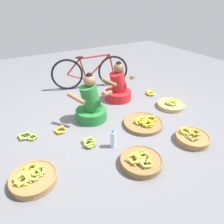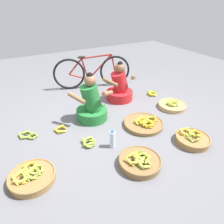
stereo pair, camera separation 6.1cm
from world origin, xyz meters
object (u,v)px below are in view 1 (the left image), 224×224
(loose_bananas_front_left, at_px, (61,130))
(bicycle_leaning, at_px, (90,72))
(banana_basket_front_center, at_px, (143,123))
(loose_bananas_mid_right, at_px, (28,136))
(loose_bananas_near_bicycle, at_px, (90,143))
(banana_basket_near_vendor, at_px, (171,104))
(water_bottle, at_px, (113,139))
(banana_basket_front_right, at_px, (33,178))
(vendor_woman_front, at_px, (91,105))
(loose_bananas_back_right, at_px, (151,93))
(vendor_woman_behind, at_px, (118,88))
(banana_basket_back_center, at_px, (192,138))
(banana_basket_mid_left, at_px, (141,161))

(loose_bananas_front_left, bearing_deg, bicycle_leaning, 49.29)
(banana_basket_front_center, bearing_deg, loose_bananas_front_left, 157.61)
(loose_bananas_mid_right, relative_size, loose_bananas_near_bicycle, 1.04)
(loose_bananas_front_left, bearing_deg, loose_bananas_mid_right, 169.37)
(banana_basket_near_vendor, bearing_deg, water_bottle, -163.77)
(banana_basket_front_right, bearing_deg, banana_basket_front_center, 9.24)
(loose_bananas_front_left, bearing_deg, vendor_woman_front, 10.00)
(vendor_woman_front, bearing_deg, banana_basket_front_center, -43.36)
(loose_bananas_back_right, bearing_deg, vendor_woman_behind, 168.03)
(loose_bananas_front_left, height_order, loose_bananas_near_bicycle, loose_bananas_near_bicycle)
(banana_basket_front_right, xyz_separation_m, loose_bananas_near_bicycle, (0.83, 0.29, -0.03))
(bicycle_leaning, xyz_separation_m, loose_bananas_front_left, (-1.16, -1.34, -0.33))
(banana_basket_near_vendor, height_order, loose_bananas_back_right, banana_basket_near_vendor)
(banana_basket_near_vendor, height_order, loose_bananas_near_bicycle, banana_basket_near_vendor)
(loose_bananas_mid_right, bearing_deg, banana_basket_back_center, -31.93)
(vendor_woman_behind, relative_size, bicycle_leaning, 0.47)
(banana_basket_mid_left, relative_size, loose_bananas_near_bicycle, 2.08)
(banana_basket_front_center, distance_m, banana_basket_front_right, 1.82)
(loose_bananas_back_right, bearing_deg, vendor_woman_front, -170.38)
(water_bottle, bearing_deg, banana_basket_front_center, 16.98)
(bicycle_leaning, relative_size, loose_bananas_near_bicycle, 6.42)
(banana_basket_front_right, xyz_separation_m, loose_bananas_front_left, (0.57, 0.80, -0.03))
(vendor_woman_behind, relative_size, loose_bananas_mid_right, 2.93)
(vendor_woman_behind, bearing_deg, banana_basket_front_center, -98.17)
(vendor_woman_behind, xyz_separation_m, loose_bananas_back_right, (0.72, -0.15, -0.22))
(loose_bananas_mid_right, bearing_deg, water_bottle, -39.10)
(banana_basket_front_right, bearing_deg, banana_basket_back_center, -10.30)
(loose_bananas_mid_right, bearing_deg, banana_basket_near_vendor, -8.08)
(loose_bananas_near_bicycle, bearing_deg, banana_basket_front_center, 0.24)
(vendor_woman_behind, bearing_deg, banana_basket_near_vendor, -48.54)
(banana_basket_front_center, bearing_deg, loose_bananas_mid_right, 160.71)
(loose_bananas_front_left, bearing_deg, banana_basket_back_center, -36.93)
(bicycle_leaning, height_order, banana_basket_mid_left, bicycle_leaning)
(bicycle_leaning, distance_m, banana_basket_front_center, 1.87)
(banana_basket_back_center, bearing_deg, loose_bananas_near_bicycle, 152.80)
(bicycle_leaning, bearing_deg, vendor_woman_front, -114.86)
(bicycle_leaning, relative_size, banana_basket_front_right, 3.11)
(banana_basket_front_center, bearing_deg, loose_bananas_near_bicycle, -179.76)
(banana_basket_back_center, distance_m, banana_basket_near_vendor, 1.03)
(banana_basket_front_right, distance_m, water_bottle, 1.10)
(banana_basket_front_center, bearing_deg, banana_basket_mid_left, -129.75)
(vendor_woman_behind, bearing_deg, bicycle_leaning, 104.28)
(vendor_woman_front, distance_m, loose_bananas_near_bicycle, 0.73)
(banana_basket_back_center, bearing_deg, banana_basket_front_right, 169.70)
(vendor_woman_front, relative_size, vendor_woman_behind, 1.06)
(vendor_woman_front, bearing_deg, banana_basket_mid_left, -86.93)
(banana_basket_back_center, height_order, banana_basket_front_right, banana_basket_front_right)
(bicycle_leaning, bearing_deg, banana_basket_mid_left, -101.28)
(banana_basket_front_right, distance_m, loose_bananas_back_right, 2.90)
(banana_basket_back_center, distance_m, loose_bananas_near_bicycle, 1.49)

